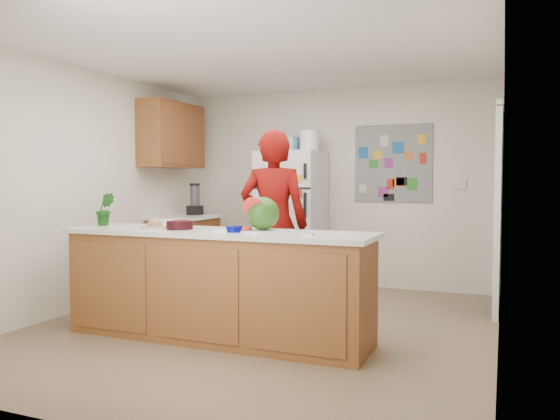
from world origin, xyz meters
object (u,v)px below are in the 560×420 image
at_px(refrigerator, 291,219).
at_px(watermelon, 263,213).
at_px(person, 274,225).
at_px(cherry_bowl, 180,225).

height_order(refrigerator, watermelon, refrigerator).
height_order(person, cherry_bowl, person).
distance_m(refrigerator, person, 1.61).
relative_size(refrigerator, person, 0.93).
height_order(person, watermelon, person).
bearing_deg(cherry_bowl, watermelon, 7.11).
xyz_separation_m(refrigerator, watermelon, (0.65, -2.33, 0.22)).
xyz_separation_m(refrigerator, cherry_bowl, (-0.09, -2.42, 0.11)).
xyz_separation_m(person, cherry_bowl, (-0.51, -0.87, 0.05)).
xyz_separation_m(person, watermelon, (0.23, -0.77, 0.16)).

